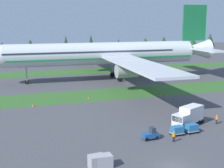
{
  "coord_description": "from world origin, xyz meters",
  "views": [
    {
      "loc": [
        -20.44,
        -35.12,
        18.89
      ],
      "look_at": [
        3.76,
        36.66,
        4.0
      ],
      "focal_mm": 52.62,
      "sensor_mm": 36.0,
      "label": 1
    }
  ],
  "objects_px": {
    "catering_truck": "(189,116)",
    "uld_container_1": "(97,162)",
    "taxiway_marker_0": "(89,98)",
    "taxiway_marker_2": "(33,105)",
    "uld_container_0": "(104,161)",
    "cargo_dolly_lead": "(177,130)",
    "ground_crew_marshaller": "(217,119)",
    "airliner": "(109,53)",
    "ground_crew_loader": "(174,136)",
    "baggage_tug": "(151,134)",
    "taxiway_marker_1": "(160,95)",
    "cargo_dolly_second": "(192,128)"
  },
  "relations": [
    {
      "from": "cargo_dolly_second",
      "to": "uld_container_1",
      "type": "height_order",
      "value": "uld_container_1"
    },
    {
      "from": "uld_container_1",
      "to": "cargo_dolly_lead",
      "type": "bearing_deg",
      "value": 25.14
    },
    {
      "from": "airliner",
      "to": "cargo_dolly_second",
      "type": "height_order",
      "value": "airliner"
    },
    {
      "from": "catering_truck",
      "to": "uld_container_1",
      "type": "xyz_separation_m",
      "value": [
        -20.36,
        -11.1,
        -1.09
      ]
    },
    {
      "from": "airliner",
      "to": "taxiway_marker_2",
      "type": "height_order",
      "value": "airliner"
    },
    {
      "from": "uld_container_0",
      "to": "taxiway_marker_2",
      "type": "relative_size",
      "value": 3.04
    },
    {
      "from": "catering_truck",
      "to": "taxiway_marker_0",
      "type": "distance_m",
      "value": 28.57
    },
    {
      "from": "airliner",
      "to": "uld_container_1",
      "type": "relative_size",
      "value": 43.58
    },
    {
      "from": "baggage_tug",
      "to": "cargo_dolly_lead",
      "type": "relative_size",
      "value": 1.17
    },
    {
      "from": "ground_crew_marshaller",
      "to": "taxiway_marker_2",
      "type": "height_order",
      "value": "ground_crew_marshaller"
    },
    {
      "from": "cargo_dolly_lead",
      "to": "uld_container_0",
      "type": "relative_size",
      "value": 1.15
    },
    {
      "from": "taxiway_marker_0",
      "to": "taxiway_marker_2",
      "type": "distance_m",
      "value": 13.84
    },
    {
      "from": "uld_container_0",
      "to": "taxiway_marker_1",
      "type": "height_order",
      "value": "uld_container_0"
    },
    {
      "from": "cargo_dolly_second",
      "to": "ground_crew_marshaller",
      "type": "relative_size",
      "value": 1.32
    },
    {
      "from": "catering_truck",
      "to": "uld_container_0",
      "type": "height_order",
      "value": "catering_truck"
    },
    {
      "from": "cargo_dolly_lead",
      "to": "ground_crew_marshaller",
      "type": "bearing_deg",
      "value": -77.14
    },
    {
      "from": "taxiway_marker_0",
      "to": "ground_crew_loader",
      "type": "bearing_deg",
      "value": -80.31
    },
    {
      "from": "airliner",
      "to": "taxiway_marker_0",
      "type": "xyz_separation_m",
      "value": [
        -12.84,
        -22.84,
        -8.25
      ]
    },
    {
      "from": "ground_crew_loader",
      "to": "airliner",
      "type": "bearing_deg",
      "value": -85.85
    },
    {
      "from": "taxiway_marker_1",
      "to": "taxiway_marker_2",
      "type": "relative_size",
      "value": 0.88
    },
    {
      "from": "uld_container_0",
      "to": "taxiway_marker_2",
      "type": "xyz_separation_m",
      "value": [
        -5.93,
        34.0,
        -0.51
      ]
    },
    {
      "from": "taxiway_marker_0",
      "to": "uld_container_1",
      "type": "bearing_deg",
      "value": -103.02
    },
    {
      "from": "ground_crew_loader",
      "to": "uld_container_0",
      "type": "bearing_deg",
      "value": 33.02
    },
    {
      "from": "uld_container_0",
      "to": "taxiway_marker_0",
      "type": "relative_size",
      "value": 3.99
    },
    {
      "from": "cargo_dolly_lead",
      "to": "ground_crew_marshaller",
      "type": "height_order",
      "value": "ground_crew_marshaller"
    },
    {
      "from": "taxiway_marker_0",
      "to": "taxiway_marker_2",
      "type": "relative_size",
      "value": 0.76
    },
    {
      "from": "cargo_dolly_lead",
      "to": "uld_container_1",
      "type": "bearing_deg",
      "value": 111.12
    },
    {
      "from": "catering_truck",
      "to": "uld_container_1",
      "type": "relative_size",
      "value": 3.64
    },
    {
      "from": "cargo_dolly_lead",
      "to": "taxiway_marker_1",
      "type": "xyz_separation_m",
      "value": [
        10.32,
        26.45,
        -0.63
      ]
    },
    {
      "from": "catering_truck",
      "to": "ground_crew_loader",
      "type": "bearing_deg",
      "value": 108.91
    },
    {
      "from": "ground_crew_loader",
      "to": "taxiway_marker_0",
      "type": "bearing_deg",
      "value": -68.51
    },
    {
      "from": "uld_container_1",
      "to": "taxiway_marker_1",
      "type": "relative_size",
      "value": 3.46
    },
    {
      "from": "baggage_tug",
      "to": "cargo_dolly_lead",
      "type": "xyz_separation_m",
      "value": [
        5.01,
        0.35,
        0.1
      ]
    },
    {
      "from": "catering_truck",
      "to": "taxiway_marker_0",
      "type": "xyz_separation_m",
      "value": [
        -11.79,
        25.97,
        -1.7
      ]
    },
    {
      "from": "airliner",
      "to": "baggage_tug",
      "type": "bearing_deg",
      "value": 171.1
    },
    {
      "from": "uld_container_1",
      "to": "taxiway_marker_1",
      "type": "bearing_deg",
      "value": 52.2
    },
    {
      "from": "ground_crew_loader",
      "to": "baggage_tug",
      "type": "bearing_deg",
      "value": -23.84
    },
    {
      "from": "baggage_tug",
      "to": "uld_container_1",
      "type": "relative_size",
      "value": 1.34
    },
    {
      "from": "cargo_dolly_lead",
      "to": "ground_crew_marshaller",
      "type": "xyz_separation_m",
      "value": [
        9.93,
        3.01,
        0.03
      ]
    },
    {
      "from": "cargo_dolly_lead",
      "to": "taxiway_marker_2",
      "type": "relative_size",
      "value": 3.5
    },
    {
      "from": "uld_container_0",
      "to": "taxiway_marker_0",
      "type": "bearing_deg",
      "value": 78.48
    },
    {
      "from": "airliner",
      "to": "uld_container_1",
      "type": "bearing_deg",
      "value": 162.57
    },
    {
      "from": "baggage_tug",
      "to": "ground_crew_loader",
      "type": "relative_size",
      "value": 1.54
    },
    {
      "from": "ground_crew_loader",
      "to": "uld_container_1",
      "type": "height_order",
      "value": "ground_crew_loader"
    },
    {
      "from": "cargo_dolly_lead",
      "to": "ground_crew_marshaller",
      "type": "relative_size",
      "value": 1.32
    },
    {
      "from": "ground_crew_loader",
      "to": "taxiway_marker_1",
      "type": "height_order",
      "value": "ground_crew_loader"
    },
    {
      "from": "cargo_dolly_lead",
      "to": "cargo_dolly_second",
      "type": "height_order",
      "value": "same"
    },
    {
      "from": "catering_truck",
      "to": "airliner",
      "type": "bearing_deg",
      "value": -26.18
    },
    {
      "from": "ground_crew_loader",
      "to": "uld_container_1",
      "type": "xyz_separation_m",
      "value": [
        -14.04,
        -5.02,
        -0.09
      ]
    },
    {
      "from": "airliner",
      "to": "baggage_tug",
      "type": "relative_size",
      "value": 32.46
    }
  ]
}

